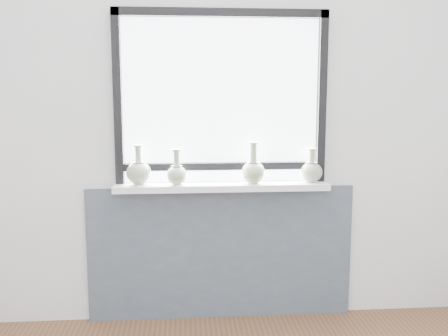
{
  "coord_description": "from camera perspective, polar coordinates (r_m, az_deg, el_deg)",
  "views": [
    {
      "loc": [
        -0.23,
        -1.31,
        1.45
      ],
      "look_at": [
        0.0,
        1.55,
        1.02
      ],
      "focal_mm": 40.0,
      "sensor_mm": 36.0,
      "label": 1
    }
  ],
  "objects": [
    {
      "name": "back_wall",
      "position": [
        3.13,
        -0.38,
        5.79
      ],
      "size": [
        3.6,
        0.02,
        2.6
      ],
      "primitive_type": "cube",
      "color": "silver",
      "rests_on": "ground"
    },
    {
      "name": "apron_panel",
      "position": [
        3.26,
        -0.33,
        -9.69
      ],
      "size": [
        1.7,
        0.03,
        0.86
      ],
      "primitive_type": "cube",
      "color": "#4C5863",
      "rests_on": "ground"
    },
    {
      "name": "windowsill",
      "position": [
        3.08,
        -0.24,
        -2.13
      ],
      "size": [
        1.32,
        0.18,
        0.04
      ],
      "primitive_type": "cube",
      "color": "white",
      "rests_on": "apron_panel"
    },
    {
      "name": "window",
      "position": [
        3.09,
        -0.33,
        8.37
      ],
      "size": [
        1.3,
        0.06,
        1.05
      ],
      "color": "black",
      "rests_on": "windowsill"
    },
    {
      "name": "vase_a",
      "position": [
        3.07,
        -9.71,
        -0.39
      ],
      "size": [
        0.15,
        0.15,
        0.24
      ],
      "rotation": [
        0.0,
        0.0,
        0.22
      ],
      "color": "#99A989",
      "rests_on": "windowsill"
    },
    {
      "name": "vase_b",
      "position": [
        3.03,
        -5.42,
        -0.6
      ],
      "size": [
        0.13,
        0.13,
        0.22
      ],
      "rotation": [
        0.0,
        0.0,
        -0.13
      ],
      "color": "#99A989",
      "rests_on": "windowsill"
    },
    {
      "name": "vase_c",
      "position": [
        3.07,
        3.36,
        -0.27
      ],
      "size": [
        0.15,
        0.15,
        0.26
      ],
      "rotation": [
        0.0,
        0.0,
        0.28
      ],
      "color": "#99A989",
      "rests_on": "windowsill"
    },
    {
      "name": "vase_d",
      "position": [
        3.16,
        9.95,
        -0.31
      ],
      "size": [
        0.14,
        0.14,
        0.21
      ],
      "rotation": [
        0.0,
        0.0,
        -0.14
      ],
      "color": "#99A989",
      "rests_on": "windowsill"
    }
  ]
}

